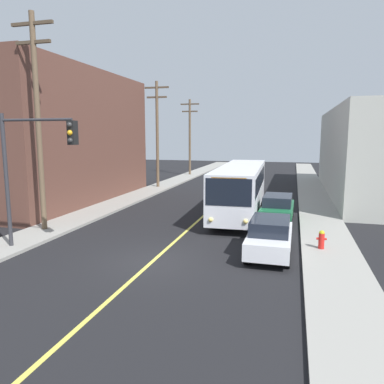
% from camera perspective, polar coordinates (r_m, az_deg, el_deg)
% --- Properties ---
extents(ground_plane, '(120.00, 120.00, 0.00)m').
position_cam_1_polar(ground_plane, '(15.75, -6.12, -10.60)').
color(ground_plane, black).
extents(sidewalk_left, '(2.50, 90.00, 0.15)m').
position_cam_1_polar(sidewalk_left, '(27.49, -12.64, -2.21)').
color(sidewalk_left, gray).
rests_on(sidewalk_left, ground).
extents(sidewalk_right, '(2.50, 90.00, 0.15)m').
position_cam_1_polar(sidewalk_right, '(24.43, 19.11, -3.86)').
color(sidewalk_right, gray).
rests_on(sidewalk_right, ground).
extents(lane_stripe_center, '(0.16, 60.00, 0.01)m').
position_cam_1_polar(lane_stripe_center, '(29.79, 4.43, -1.32)').
color(lane_stripe_center, '#D8CC4C').
rests_on(lane_stripe_center, ground).
extents(building_left_brick, '(10.00, 16.97, 10.03)m').
position_cam_1_polar(building_left_brick, '(31.78, -21.60, 7.81)').
color(building_left_brick, brown).
rests_on(building_left_brick, ground).
extents(city_bus, '(2.94, 12.22, 3.20)m').
position_cam_1_polar(city_bus, '(24.70, 7.49, 0.80)').
color(city_bus, silver).
rests_on(city_bus, ground).
extents(parked_car_white, '(1.87, 4.42, 1.62)m').
position_cam_1_polar(parked_car_white, '(16.67, 11.88, -6.62)').
color(parked_car_white, silver).
rests_on(parked_car_white, ground).
extents(parked_car_green, '(1.92, 4.45, 1.62)m').
position_cam_1_polar(parked_car_green, '(23.03, 13.00, -2.39)').
color(parked_car_green, '#196038').
rests_on(parked_car_green, ground).
extents(utility_pole_near, '(2.40, 0.28, 11.19)m').
position_cam_1_polar(utility_pole_near, '(21.26, -22.63, 10.96)').
color(utility_pole_near, brown).
rests_on(utility_pole_near, sidewalk_left).
extents(utility_pole_mid, '(2.40, 0.28, 10.12)m').
position_cam_1_polar(utility_pole_mid, '(36.56, -5.36, 9.53)').
color(utility_pole_mid, brown).
rests_on(utility_pole_mid, sidewalk_left).
extents(utility_pole_far, '(2.40, 0.28, 9.50)m').
position_cam_1_polar(utility_pole_far, '(47.93, -0.34, 8.99)').
color(utility_pole_far, brown).
rests_on(utility_pole_far, sidewalk_left).
extents(traffic_signal_left_corner, '(3.75, 0.48, 6.00)m').
position_cam_1_polar(traffic_signal_left_corner, '(17.58, -23.14, 5.11)').
color(traffic_signal_left_corner, '#2D2D33').
rests_on(traffic_signal_left_corner, sidewalk_left).
extents(fire_hydrant, '(0.44, 0.26, 0.84)m').
position_cam_1_polar(fire_hydrant, '(17.74, 19.28, -6.85)').
color(fire_hydrant, red).
rests_on(fire_hydrant, sidewalk_right).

